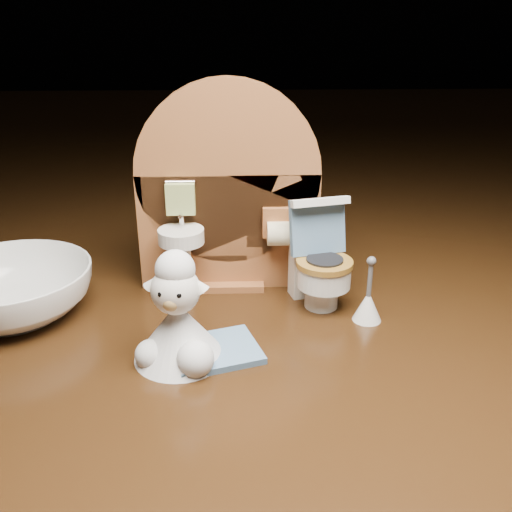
{
  "coord_description": "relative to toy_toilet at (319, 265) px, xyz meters",
  "views": [
    {
      "loc": [
        0.01,
        -0.33,
        0.19
      ],
      "look_at": [
        0.02,
        0.01,
        0.05
      ],
      "focal_mm": 40.0,
      "sensor_mm": 36.0,
      "label": 1
    }
  ],
  "objects": [
    {
      "name": "backdrop_panel",
      "position": [
        -0.06,
        0.03,
        0.04
      ],
      "size": [
        0.13,
        0.05,
        0.15
      ],
      "color": "#99582E",
      "rests_on": "ground"
    },
    {
      "name": "toy_toilet",
      "position": [
        0.0,
        0.0,
        0.0
      ],
      "size": [
        0.04,
        0.05,
        0.08
      ],
      "rotation": [
        0.0,
        0.0,
        0.24
      ],
      "color": "white",
      "rests_on": "ground"
    },
    {
      "name": "bath_mat",
      "position": [
        -0.07,
        -0.07,
        -0.03
      ],
      "size": [
        0.06,
        0.06,
        0.0
      ],
      "primitive_type": "cube",
      "rotation": [
        0.0,
        0.0,
        0.31
      ],
      "color": "#55799D",
      "rests_on": "ground"
    },
    {
      "name": "toilet_brush",
      "position": [
        0.03,
        -0.03,
        -0.02
      ],
      "size": [
        0.02,
        0.02,
        0.05
      ],
      "color": "white",
      "rests_on": "ground"
    },
    {
      "name": "plush_lamb",
      "position": [
        -0.09,
        -0.07,
        -0.0
      ],
      "size": [
        0.05,
        0.05,
        0.07
      ],
      "rotation": [
        0.0,
        0.0,
        -0.16
      ],
      "color": "silver",
      "rests_on": "ground"
    },
    {
      "name": "ceramic_bowl",
      "position": [
        -0.21,
        -0.01,
        -0.01
      ],
      "size": [
        0.14,
        0.14,
        0.03
      ],
      "primitive_type": "imported",
      "rotation": [
        0.0,
        0.0,
        -0.42
      ],
      "color": "white",
      "rests_on": "ground"
    }
  ]
}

